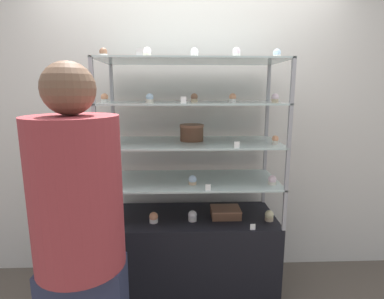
{
  "coord_description": "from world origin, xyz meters",
  "views": [
    {
      "loc": [
        -0.08,
        -2.18,
        1.63
      ],
      "look_at": [
        0.0,
        0.0,
        1.19
      ],
      "focal_mm": 28.0,
      "sensor_mm": 36.0,
      "label": 1
    }
  ],
  "objects": [
    {
      "name": "cupcake_18",
      "position": [
        0.58,
        -0.08,
        1.87
      ],
      "size": [
        0.05,
        0.05,
        0.07
      ],
      "color": "white",
      "rests_on": "display_riser_top"
    },
    {
      "name": "cupcake_9",
      "position": [
        -0.6,
        -0.1,
        1.57
      ],
      "size": [
        0.05,
        0.05,
        0.06
      ],
      "color": "white",
      "rests_on": "display_riser_upper"
    },
    {
      "name": "display_riser_top",
      "position": [
        0.0,
        0.0,
        1.82
      ],
      "size": [
        1.28,
        0.56,
        0.29
      ],
      "color": "#99999E",
      "rests_on": "display_riser_upper"
    },
    {
      "name": "layer_cake_centerpiece",
      "position": [
        -0.0,
        0.05,
        1.32
      ],
      "size": [
        0.18,
        0.18,
        0.12
      ],
      "color": "brown",
      "rests_on": "display_riser_middle"
    },
    {
      "name": "cupcake_0",
      "position": [
        -0.57,
        -0.07,
        0.71
      ],
      "size": [
        0.06,
        0.06,
        0.08
      ],
      "color": "beige",
      "rests_on": "display_base"
    },
    {
      "name": "display_riser_middle",
      "position": [
        0.0,
        0.0,
        1.24
      ],
      "size": [
        1.28,
        0.56,
        0.29
      ],
      "color": "#99999E",
      "rests_on": "display_riser_lower"
    },
    {
      "name": "price_tag_1",
      "position": [
        0.1,
        -0.26,
        0.98
      ],
      "size": [
        0.04,
        0.0,
        0.04
      ],
      "color": "white",
      "rests_on": "display_riser_lower"
    },
    {
      "name": "cupcake_13",
      "position": [
        0.57,
        -0.1,
        1.57
      ],
      "size": [
        0.05,
        0.05,
        0.06
      ],
      "color": "#CCB28C",
      "rests_on": "display_riser_upper"
    },
    {
      "name": "customer_figure",
      "position": [
        -0.56,
        -0.87,
        0.94
      ],
      "size": [
        0.41,
        0.41,
        1.75
      ],
      "color": "#282D47",
      "rests_on": "ground_plane"
    },
    {
      "name": "cupcake_2",
      "position": [
        0.0,
        -0.09,
        0.71
      ],
      "size": [
        0.06,
        0.06,
        0.08
      ],
      "color": "white",
      "rests_on": "display_base"
    },
    {
      "name": "display_riser_lower",
      "position": [
        0.0,
        0.0,
        0.95
      ],
      "size": [
        1.28,
        0.56,
        0.29
      ],
      "color": "#99999E",
      "rests_on": "display_base"
    },
    {
      "name": "sheet_cake_frosted",
      "position": [
        0.26,
        -0.03,
        0.71
      ],
      "size": [
        0.22,
        0.18,
        0.07
      ],
      "color": "brown",
      "rests_on": "display_base"
    },
    {
      "name": "price_tag_2",
      "position": [
        0.29,
        -0.26,
        1.28
      ],
      "size": [
        0.04,
        0.0,
        0.04
      ],
      "color": "white",
      "rests_on": "display_riser_middle"
    },
    {
      "name": "back_wall",
      "position": [
        0.0,
        0.42,
        1.3
      ],
      "size": [
        8.0,
        0.05,
        2.6
      ],
      "color": "silver",
      "rests_on": "ground_plane"
    },
    {
      "name": "price_tag_3",
      "position": [
        -0.06,
        -0.26,
        1.57
      ],
      "size": [
        0.04,
        0.0,
        0.04
      ],
      "color": "white",
      "rests_on": "display_riser_upper"
    },
    {
      "name": "cupcake_7",
      "position": [
        -0.59,
        -0.06,
        1.28
      ],
      "size": [
        0.05,
        0.05,
        0.06
      ],
      "color": "white",
      "rests_on": "display_riser_middle"
    },
    {
      "name": "cupcake_4",
      "position": [
        -0.59,
        -0.14,
        0.99
      ],
      "size": [
        0.06,
        0.06,
        0.07
      ],
      "color": "white",
      "rests_on": "display_riser_lower"
    },
    {
      "name": "cupcake_3",
      "position": [
        0.57,
        -0.11,
        0.71
      ],
      "size": [
        0.06,
        0.06,
        0.08
      ],
      "color": "#CCB28C",
      "rests_on": "display_base"
    },
    {
      "name": "cupcake_5",
      "position": [
        -0.0,
        -0.12,
        0.99
      ],
      "size": [
        0.06,
        0.06,
        0.07
      ],
      "color": "#CCB28C",
      "rests_on": "display_riser_lower"
    },
    {
      "name": "cupcake_15",
      "position": [
        -0.3,
        -0.14,
        1.87
      ],
      "size": [
        0.05,
        0.05,
        0.07
      ],
      "color": "beige",
      "rests_on": "display_riser_top"
    },
    {
      "name": "cupcake_17",
      "position": [
        0.29,
        -0.14,
        1.87
      ],
      "size": [
        0.05,
        0.05,
        0.07
      ],
      "color": "white",
      "rests_on": "display_riser_top"
    },
    {
      "name": "cupcake_16",
      "position": [
        0.01,
        -0.11,
        1.87
      ],
      "size": [
        0.05,
        0.05,
        0.07
      ],
      "color": "white",
      "rests_on": "display_riser_top"
    },
    {
      "name": "cupcake_12",
      "position": [
        0.29,
        -0.05,
        1.57
      ],
      "size": [
        0.05,
        0.05,
        0.06
      ],
      "color": "white",
      "rests_on": "display_riser_upper"
    },
    {
      "name": "display_riser_upper",
      "position": [
        0.0,
        0.0,
        1.53
      ],
      "size": [
        1.28,
        0.56,
        0.29
      ],
      "color": "#99999E",
      "rests_on": "display_riser_middle"
    },
    {
      "name": "price_tag_4",
      "position": [
        -0.33,
        -0.26,
        1.86
      ],
      "size": [
        0.04,
        0.0,
        0.04
      ],
      "color": "white",
      "rests_on": "display_riser_top"
    },
    {
      "name": "cupcake_14",
      "position": [
        -0.59,
        -0.09,
        1.87
      ],
      "size": [
        0.05,
        0.05,
        0.07
      ],
      "color": "white",
      "rests_on": "display_riser_top"
    },
    {
      "name": "cupcake_10",
      "position": [
        -0.29,
        -0.13,
        1.57
      ],
      "size": [
        0.05,
        0.05,
        0.06
      ],
      "color": "beige",
      "rests_on": "display_riser_upper"
    },
    {
      "name": "cupcake_1",
      "position": [
        -0.29,
        -0.11,
        0.71
      ],
      "size": [
        0.06,
        0.06,
        0.08
      ],
      "color": "white",
      "rests_on": "display_base"
    },
    {
      "name": "price_tag_0",
      "position": [
        0.41,
        -0.26,
        0.69
      ],
      "size": [
        0.04,
        0.0,
        0.04
      ],
      "color": "white",
      "rests_on": "display_base"
    },
    {
      "name": "cupcake_11",
      "position": [
        0.01,
        -0.04,
        1.57
      ],
      "size": [
        0.05,
        0.05,
        0.06
      ],
      "color": "#CCB28C",
      "rests_on": "display_riser_upper"
    },
    {
      "name": "display_base",
      "position": [
        0.0,
        0.0,
        0.34
      ],
      "size": [
        1.28,
        0.56,
        0.67
      ],
      "color": "black",
      "rests_on": "ground_plane"
    },
    {
      "name": "cupcake_8",
      "position": [
        0.58,
        -0.13,
        1.28
      ],
      "size": [
        0.05,
        0.05,
        0.06
      ],
      "color": "beige",
      "rests_on": "display_riser_middle"
    },
    {
      "name": "cupcake_6",
      "position": [
        0.57,
        -0.14,
        0.99
      ],
      "size": [
        0.06,
        0.06,
        0.07
      ],
      "color": "beige",
      "rests_on": "display_riser_lower"
    },
    {
      "name": "ground_plane",
      "position": [
        0.0,
        0.0,
        0.0
      ],
      "size": [
        20.0,
        20.0,
        0.0
      ],
      "primitive_type": "plane",
      "color": "brown"
    }
  ]
}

